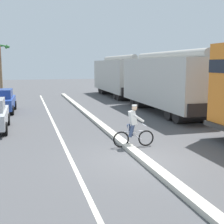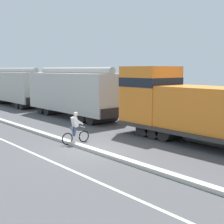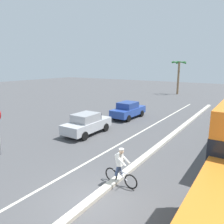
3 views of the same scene
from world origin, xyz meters
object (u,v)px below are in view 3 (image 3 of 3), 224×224
at_px(parked_car_blue, 128,110).
at_px(cyclist, 120,168).
at_px(palm_tree_near, 179,69).
at_px(parked_car_silver, 87,124).

relative_size(parked_car_blue, cyclist, 2.48).
bearing_deg(palm_tree_near, parked_car_blue, -86.12).
xyz_separation_m(parked_car_silver, palm_tree_near, (-1.25, 26.49, 3.57)).
bearing_deg(parked_car_silver, palm_tree_near, 92.71).
bearing_deg(parked_car_blue, palm_tree_near, 93.88).
bearing_deg(parked_car_silver, cyclist, -38.80).
bearing_deg(parked_car_blue, cyclist, -61.98).
xyz_separation_m(parked_car_silver, cyclist, (5.96, -4.79, 0.00)).
xyz_separation_m(parked_car_blue, cyclist, (5.83, -10.96, 0.00)).
distance_m(parked_car_silver, parked_car_blue, 6.17).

